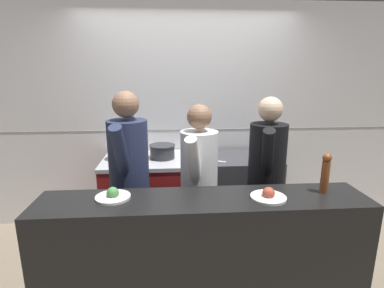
% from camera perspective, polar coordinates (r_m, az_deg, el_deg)
% --- Properties ---
extents(wall_back_tiled, '(8.00, 0.06, 2.60)m').
position_cam_1_polar(wall_back_tiled, '(3.59, -1.00, 5.16)').
color(wall_back_tiled, white).
rests_on(wall_back_tiled, ground_plane).
extents(oven_range, '(0.93, 0.71, 0.91)m').
position_cam_1_polar(oven_range, '(3.44, -8.49, -10.03)').
color(oven_range, maroon).
rests_on(oven_range, ground_plane).
extents(prep_counter, '(0.96, 0.65, 0.91)m').
position_cam_1_polar(prep_counter, '(3.50, 7.70, -9.65)').
color(prep_counter, '#38383D').
rests_on(prep_counter, ground_plane).
extents(pass_counter, '(2.36, 0.45, 0.97)m').
position_cam_1_polar(pass_counter, '(2.39, 2.14, -21.05)').
color(pass_counter, black).
rests_on(pass_counter, ground_plane).
extents(stock_pot, '(0.24, 0.24, 0.21)m').
position_cam_1_polar(stock_pot, '(3.29, -13.71, -0.98)').
color(stock_pot, '#2D2D33').
rests_on(stock_pot, oven_range).
extents(sauce_pot, '(0.28, 0.28, 0.15)m').
position_cam_1_polar(sauce_pot, '(3.26, -5.67, -1.34)').
color(sauce_pot, '#2D2D33').
rests_on(sauce_pot, oven_range).
extents(chefs_knife, '(0.36, 0.21, 0.02)m').
position_cam_1_polar(chefs_knife, '(3.21, 2.48, -2.92)').
color(chefs_knife, '#B7BABF').
rests_on(chefs_knife, prep_counter).
extents(plated_dish_main, '(0.25, 0.25, 0.09)m').
position_cam_1_polar(plated_dish_main, '(2.21, -14.84, -9.48)').
color(plated_dish_main, white).
rests_on(plated_dish_main, pass_counter).
extents(plated_dish_appetiser, '(0.25, 0.25, 0.09)m').
position_cam_1_polar(plated_dish_appetiser, '(2.20, 14.33, -9.53)').
color(plated_dish_appetiser, white).
rests_on(plated_dish_appetiser, pass_counter).
extents(pepper_mill, '(0.06, 0.06, 0.30)m').
position_cam_1_polar(pepper_mill, '(2.39, 24.07, -4.97)').
color(pepper_mill, brown).
rests_on(pepper_mill, pass_counter).
extents(chef_head_cook, '(0.38, 0.74, 1.69)m').
position_cam_1_polar(chef_head_cook, '(2.70, -11.82, -6.15)').
color(chef_head_cook, black).
rests_on(chef_head_cook, ground_plane).
extents(chef_sous, '(0.40, 0.68, 1.58)m').
position_cam_1_polar(chef_sous, '(2.64, 1.33, -7.64)').
color(chef_sous, black).
rests_on(chef_sous, ground_plane).
extents(chef_line, '(0.42, 0.70, 1.63)m').
position_cam_1_polar(chef_line, '(2.83, 13.93, -5.99)').
color(chef_line, black).
rests_on(chef_line, ground_plane).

